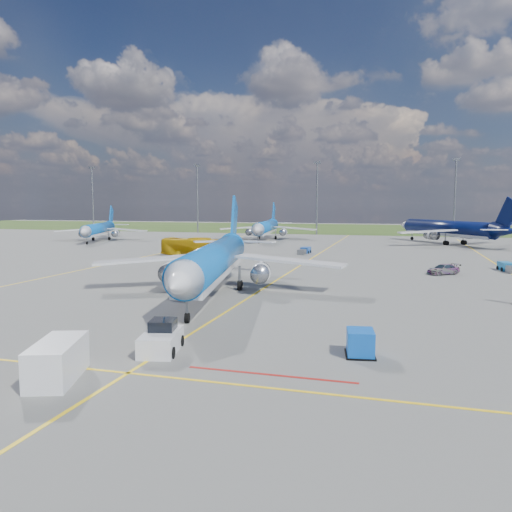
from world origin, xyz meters
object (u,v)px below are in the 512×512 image
(service_car_b, at_px, (211,265))
(service_car_c, at_px, (443,269))
(apron_bus, at_px, (194,247))
(baggage_tug_c, at_px, (304,251))
(pushback_tug, at_px, (161,339))
(main_airliner, at_px, (214,294))
(service_car_a, at_px, (210,255))
(bg_jet_nw, at_px, (99,241))
(uld_container, at_px, (360,343))
(bg_jet_n, at_px, (447,244))
(service_van, at_px, (57,361))
(bg_jet_nnw, at_px, (266,240))
(baggage_tug_w, at_px, (508,268))

(service_car_b, distance_m, service_car_c, 33.02)
(apron_bus, relative_size, baggage_tug_c, 2.34)
(pushback_tug, xyz_separation_m, apron_bus, (-21.11, 54.74, 0.95))
(main_airliner, relative_size, service_car_a, 11.58)
(bg_jet_nw, xyz_separation_m, uld_container, (72.84, -80.99, 0.84))
(service_car_b, distance_m, baggage_tug_c, 27.87)
(main_airliner, height_order, service_car_b, main_airliner)
(apron_bus, distance_m, service_car_c, 43.59)
(service_car_b, bearing_deg, baggage_tug_c, -19.90)
(bg_jet_n, relative_size, service_van, 8.40)
(bg_jet_nw, distance_m, bg_jet_nnw, 43.72)
(main_airliner, distance_m, uld_container, 24.78)
(apron_bus, distance_m, baggage_tug_c, 21.61)
(service_van, xyz_separation_m, baggage_tug_c, (0.40, 72.47, -0.52))
(bg_jet_nw, xyz_separation_m, baggage_tug_c, (57.39, -17.69, 0.56))
(apron_bus, distance_m, service_car_b, 17.76)
(pushback_tug, xyz_separation_m, service_car_c, (20.97, 43.41, -0.12))
(apron_bus, bearing_deg, bg_jet_nw, 63.34)
(baggage_tug_w, xyz_separation_m, baggage_tug_c, (-32.90, 16.89, -0.01))
(service_car_c, distance_m, baggage_tug_c, 32.68)
(bg_jet_nw, bearing_deg, main_airliner, -67.69)
(main_airliner, xyz_separation_m, apron_bus, (-16.97, 34.00, 1.76))
(bg_jet_n, height_order, apron_bus, bg_jet_n)
(bg_jet_nw, bearing_deg, service_car_a, -54.42)
(service_van, distance_m, baggage_tug_c, 72.47)
(main_airliner, bearing_deg, pushback_tug, -90.01)
(bg_jet_nw, xyz_separation_m, bg_jet_n, (86.17, 14.52, 0.00))
(service_car_a, height_order, baggage_tug_w, baggage_tug_w)
(uld_container, bearing_deg, pushback_tug, -177.12)
(uld_container, bearing_deg, baggage_tug_w, 60.57)
(uld_container, xyz_separation_m, service_car_a, (-30.22, 51.05, -0.25))
(bg_jet_nnw, distance_m, bg_jet_n, 45.40)
(pushback_tug, relative_size, service_car_c, 1.27)
(service_van, xyz_separation_m, baggage_tug_w, (33.30, 55.58, -0.51))
(pushback_tug, distance_m, service_car_b, 41.37)
(bg_jet_n, bearing_deg, service_car_c, 50.03)
(main_airliner, distance_m, baggage_tug_c, 45.25)
(pushback_tug, relative_size, baggage_tug_c, 1.12)
(service_van, bearing_deg, service_car_b, 81.58)
(bg_jet_nnw, xyz_separation_m, service_car_b, (7.44, -59.74, 0.62))
(baggage_tug_w, bearing_deg, main_airliner, -149.07)
(uld_container, height_order, service_van, service_van)
(service_car_c, xyz_separation_m, baggage_tug_c, (-23.65, 22.55, -0.14))
(service_car_a, bearing_deg, baggage_tug_c, 23.73)
(apron_bus, bearing_deg, bg_jet_nnw, 7.57)
(bg_jet_n, relative_size, service_car_c, 8.59)
(bg_jet_nnw, xyz_separation_m, main_airliner, (15.14, -78.64, 0.00))
(uld_container, bearing_deg, service_van, -158.83)
(apron_bus, xyz_separation_m, service_car_b, (9.27, -15.10, -1.14))
(main_airliner, xyz_separation_m, service_car_a, (-13.31, 32.97, 0.59))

